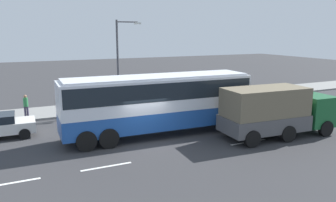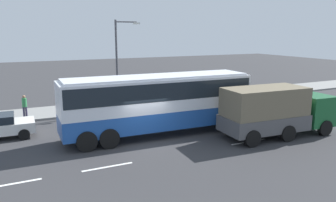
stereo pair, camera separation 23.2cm
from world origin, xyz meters
name	(u,v)px [view 1 (the left image)]	position (x,y,z in m)	size (l,w,h in m)	color
ground_plane	(146,143)	(0.00, 0.00, 0.00)	(120.00, 120.00, 0.00)	#333335
sidewalk_curb	(102,107)	(0.00, 9.84, 0.07)	(80.00, 4.00, 0.15)	gray
lane_centreline	(5,184)	(-7.17, -2.27, 0.00)	(26.18, 0.16, 0.01)	white
coach_bus	(158,99)	(1.30, 1.27, 2.24)	(11.60, 3.05, 3.62)	#1E4C9E
cargo_truck	(276,110)	(7.44, -2.05, 1.60)	(7.22, 2.93, 3.00)	#19592D
pedestrian_near_curb	(156,93)	(4.33, 8.65, 1.16)	(0.32, 0.32, 1.74)	#38334C
pedestrian_at_crossing	(26,105)	(-5.78, 8.55, 1.10)	(0.32, 0.32, 1.65)	#38334C
street_lamp	(120,58)	(1.20, 8.25, 4.15)	(2.01, 0.24, 6.91)	#47474C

